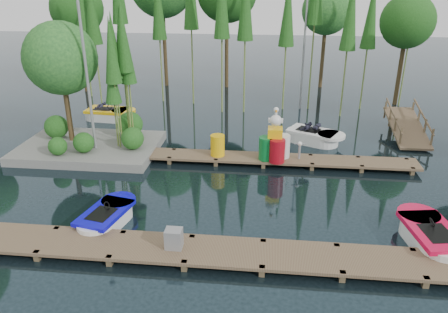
# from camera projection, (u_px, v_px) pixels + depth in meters

# --- Properties ---
(ground_plane) EXTENTS (90.00, 90.00, 0.00)m
(ground_plane) POSITION_uv_depth(u_px,v_px,m) (210.00, 187.00, 16.86)
(ground_plane) COLOR #1C2C34
(near_dock) EXTENTS (18.00, 1.50, 0.50)m
(near_dock) POSITION_uv_depth(u_px,v_px,m) (188.00, 250.00, 12.65)
(near_dock) COLOR brown
(near_dock) RESTS_ON ground
(far_dock) EXTENTS (15.00, 1.20, 0.50)m
(far_dock) POSITION_uv_depth(u_px,v_px,m) (240.00, 158.00, 18.96)
(far_dock) COLOR brown
(far_dock) RESTS_ON ground
(island) EXTENTS (6.20, 4.20, 6.75)m
(island) POSITION_uv_depth(u_px,v_px,m) (78.00, 82.00, 19.25)
(island) COLOR slate
(island) RESTS_ON ground
(tree_screen) EXTENTS (34.42, 18.53, 10.31)m
(tree_screen) POSITION_uv_depth(u_px,v_px,m) (198.00, 2.00, 24.38)
(tree_screen) COLOR #46351E
(tree_screen) RESTS_ON ground
(lamp_island) EXTENTS (0.30, 0.30, 7.25)m
(lamp_island) POSITION_uv_depth(u_px,v_px,m) (85.00, 61.00, 18.03)
(lamp_island) COLOR gray
(lamp_island) RESTS_ON ground
(lamp_rear) EXTENTS (0.30, 0.30, 7.25)m
(lamp_rear) POSITION_uv_depth(u_px,v_px,m) (305.00, 37.00, 24.87)
(lamp_rear) COLOR gray
(lamp_rear) RESTS_ON ground
(ramp) EXTENTS (1.50, 3.94, 1.49)m
(ramp) POSITION_uv_depth(u_px,v_px,m) (407.00, 126.00, 21.69)
(ramp) COLOR brown
(ramp) RESTS_ON ground
(boat_blue) EXTENTS (1.67, 2.75, 0.86)m
(boat_blue) POSITION_uv_depth(u_px,v_px,m) (107.00, 218.00, 14.27)
(boat_blue) COLOR white
(boat_blue) RESTS_ON ground
(boat_red) EXTENTS (1.75, 3.07, 0.98)m
(boat_red) POSITION_uv_depth(u_px,v_px,m) (431.00, 237.00, 13.16)
(boat_red) COLOR white
(boat_red) RESTS_ON ground
(boat_yellow_far) EXTENTS (3.03, 1.55, 1.46)m
(boat_yellow_far) POSITION_uv_depth(u_px,v_px,m) (109.00, 114.00, 24.49)
(boat_yellow_far) COLOR white
(boat_yellow_far) RESTS_ON ground
(boat_white_far) EXTENTS (3.18, 2.46, 1.37)m
(boat_white_far) POSITION_uv_depth(u_px,v_px,m) (313.00, 136.00, 21.17)
(boat_white_far) COLOR white
(boat_white_far) RESTS_ON ground
(utility_cabinet) EXTENTS (0.48, 0.41, 0.59)m
(utility_cabinet) POSITION_uv_depth(u_px,v_px,m) (174.00, 239.00, 12.55)
(utility_cabinet) COLOR gray
(utility_cabinet) RESTS_ON near_dock
(yellow_barrel) EXTENTS (0.61, 0.61, 0.92)m
(yellow_barrel) POSITION_uv_depth(u_px,v_px,m) (218.00, 145.00, 18.85)
(yellow_barrel) COLOR yellow
(yellow_barrel) RESTS_ON far_dock
(drum_cluster) EXTENTS (1.32, 1.21, 2.28)m
(drum_cluster) POSITION_uv_depth(u_px,v_px,m) (275.00, 144.00, 18.37)
(drum_cluster) COLOR #0C6F2A
(drum_cluster) RESTS_ON far_dock
(seagull_post) EXTENTS (0.48, 0.26, 0.78)m
(seagull_post) POSITION_uv_depth(u_px,v_px,m) (300.00, 147.00, 18.48)
(seagull_post) COLOR gray
(seagull_post) RESTS_ON far_dock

